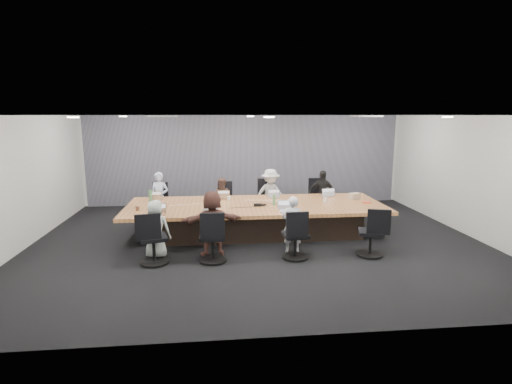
{
  "coord_description": "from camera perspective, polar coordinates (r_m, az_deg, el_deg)",
  "views": [
    {
      "loc": [
        -0.92,
        -8.62,
        2.81
      ],
      "look_at": [
        0.0,
        0.4,
        1.05
      ],
      "focal_mm": 28.0,
      "sensor_mm": 36.0,
      "label": 1
    }
  ],
  "objects": [
    {
      "name": "floor",
      "position": [
        9.12,
        0.26,
        -6.97
      ],
      "size": [
        10.0,
        8.0,
        0.0
      ],
      "primitive_type": "cube",
      "color": "black",
      "rests_on": "ground"
    },
    {
      "name": "ceiling",
      "position": [
        8.67,
        0.27,
        10.91
      ],
      "size": [
        10.0,
        8.0,
        0.0
      ],
      "primitive_type": "cube",
      "color": "white",
      "rests_on": "wall_back"
    },
    {
      "name": "wall_back",
      "position": [
        12.74,
        -1.64,
        4.62
      ],
      "size": [
        10.0,
        0.0,
        2.8
      ],
      "primitive_type": "cube",
      "rotation": [
        1.57,
        0.0,
        0.0
      ],
      "color": "beige",
      "rests_on": "ground"
    },
    {
      "name": "wall_front",
      "position": [
        4.92,
        5.21,
        -5.71
      ],
      "size": [
        10.0,
        0.0,
        2.8
      ],
      "primitive_type": "cube",
      "rotation": [
        -1.57,
        0.0,
        0.0
      ],
      "color": "beige",
      "rests_on": "ground"
    },
    {
      "name": "wall_left",
      "position": [
        9.65,
        -30.77,
        1.02
      ],
      "size": [
        0.0,
        8.0,
        2.8
      ],
      "primitive_type": "cube",
      "rotation": [
        1.57,
        0.0,
        1.57
      ],
      "color": "beige",
      "rests_on": "ground"
    },
    {
      "name": "wall_right",
      "position": [
        10.55,
        28.39,
        1.98
      ],
      "size": [
        0.0,
        8.0,
        2.8
      ],
      "primitive_type": "cube",
      "rotation": [
        1.57,
        0.0,
        -1.57
      ],
      "color": "beige",
      "rests_on": "ground"
    },
    {
      "name": "curtain",
      "position": [
        12.66,
        -1.62,
        4.58
      ],
      "size": [
        9.8,
        0.04,
        2.8
      ],
      "primitive_type": "cube",
      "color": "slate",
      "rests_on": "ground"
    },
    {
      "name": "conference_table",
      "position": [
        9.48,
        -0.06,
        -3.74
      ],
      "size": [
        6.0,
        2.2,
        0.74
      ],
      "color": "#2E221A",
      "rests_on": "ground"
    },
    {
      "name": "chair_0",
      "position": [
        11.19,
        -13.31,
        -1.82
      ],
      "size": [
        0.62,
        0.62,
        0.77
      ],
      "primitive_type": null,
      "rotation": [
        0.0,
        0.0,
        2.94
      ],
      "color": "black",
      "rests_on": "ground"
    },
    {
      "name": "chair_1",
      "position": [
        11.1,
        -4.71,
        -1.73
      ],
      "size": [
        0.63,
        0.63,
        0.75
      ],
      "primitive_type": null,
      "rotation": [
        0.0,
        0.0,
        3.43
      ],
      "color": "black",
      "rests_on": "ground"
    },
    {
      "name": "chair_2",
      "position": [
        11.18,
        1.82,
        -1.31
      ],
      "size": [
        0.7,
        0.7,
        0.86
      ],
      "primitive_type": null,
      "rotation": [
        0.0,
        0.0,
        2.9
      ],
      "color": "black",
      "rests_on": "ground"
    },
    {
      "name": "chair_3",
      "position": [
        11.45,
        8.88,
        -1.16
      ],
      "size": [
        0.59,
        0.59,
        0.86
      ],
      "primitive_type": null,
      "rotation": [
        0.0,
        0.0,
        3.12
      ],
      "color": "black",
      "rests_on": "ground"
    },
    {
      "name": "chair_4",
      "position": [
        7.89,
        -14.43,
        -6.92
      ],
      "size": [
        0.7,
        0.7,
        0.86
      ],
      "primitive_type": null,
      "rotation": [
        0.0,
        0.0,
        0.23
      ],
      "color": "black",
      "rests_on": "ground"
    },
    {
      "name": "chair_5",
      "position": [
        7.8,
        -6.24,
        -6.91
      ],
      "size": [
        0.59,
        0.59,
        0.85
      ],
      "primitive_type": null,
      "rotation": [
        0.0,
        0.0,
        -0.03
      ],
      "color": "black",
      "rests_on": "ground"
    },
    {
      "name": "chair_6",
      "position": [
        7.95,
        5.65,
        -6.69
      ],
      "size": [
        0.58,
        0.58,
        0.81
      ],
      "primitive_type": null,
      "rotation": [
        0.0,
        0.0,
        0.07
      ],
      "color": "black",
      "rests_on": "ground"
    },
    {
      "name": "chair_7",
      "position": [
        8.39,
        16.06,
        -6.08
      ],
      "size": [
        0.69,
        0.69,
        0.82
      ],
      "primitive_type": null,
      "rotation": [
        0.0,
        0.0,
        -0.29
      ],
      "color": "black",
      "rests_on": "ground"
    },
    {
      "name": "person_0",
      "position": [
        10.79,
        -13.62,
        -0.77
      ],
      "size": [
        0.55,
        0.43,
        1.34
      ],
      "primitive_type": "imported",
      "rotation": [
        0.0,
        0.0,
        6.04
      ],
      "color": "silver",
      "rests_on": "ground"
    },
    {
      "name": "laptop_0",
      "position": [
        10.25,
        -14.04,
        -0.96
      ],
      "size": [
        0.29,
        0.2,
        0.02
      ],
      "primitive_type": "cube",
      "rotation": [
        0.0,
        0.0,
        3.12
      ],
      "color": "#8C6647",
      "rests_on": "conference_table"
    },
    {
      "name": "person_1",
      "position": [
        10.71,
        -4.69,
        -1.05
      ],
      "size": [
        0.59,
        0.47,
        1.17
      ],
      "primitive_type": "imported",
      "rotation": [
        0.0,
        0.0,
        6.23
      ],
      "color": "brown",
      "rests_on": "ground"
    },
    {
      "name": "laptop_1",
      "position": [
        10.14,
        -4.64,
        -0.79
      ],
      "size": [
        0.3,
        0.21,
        0.02
      ],
      "primitive_type": "cube",
      "rotation": [
        0.0,
        0.0,
        3.15
      ],
      "color": "#8C6647",
      "rests_on": "conference_table"
    },
    {
      "name": "person_2",
      "position": [
        10.79,
        2.07,
        -0.36
      ],
      "size": [
        0.97,
        0.67,
        1.38
      ],
      "primitive_type": "imported",
      "rotation": [
        0.0,
        0.0,
        6.48
      ],
      "color": "#ADADAD",
      "rests_on": "ground"
    },
    {
      "name": "laptop_2",
      "position": [
        10.24,
        2.49,
        -0.64
      ],
      "size": [
        0.3,
        0.22,
        0.02
      ],
      "primitive_type": "cube",
      "rotation": [
        0.0,
        0.0,
        3.21
      ],
      "color": "#B2B2B7",
      "rests_on": "conference_table"
    },
    {
      "name": "person_3",
      "position": [
        11.07,
        9.36,
        -0.34
      ],
      "size": [
        0.78,
        0.33,
        1.33
      ],
      "primitive_type": "imported",
      "rotation": [
        0.0,
        0.0,
        6.27
      ],
      "color": "black",
      "rests_on": "ground"
    },
    {
      "name": "laptop_3",
      "position": [
        10.54,
        10.15,
        -0.47
      ],
      "size": [
        0.36,
        0.27,
        0.02
      ],
      "primitive_type": "cube",
      "rotation": [
        0.0,
        0.0,
        3.27
      ],
      "color": "#B2B2B7",
      "rests_on": "conference_table"
    },
    {
      "name": "person_4",
      "position": [
        8.18,
        -14.13,
        -5.14
      ],
      "size": [
        0.63,
        0.48,
        1.17
      ],
      "primitive_type": "imported",
      "rotation": [
        0.0,
        0.0,
        2.95
      ],
      "color": "#A9B1AB",
      "rests_on": "ground"
    },
    {
      "name": "laptop_4",
      "position": [
        8.66,
        -13.66,
        -3.1
      ],
      "size": [
        0.3,
        0.21,
        0.02
      ],
      "primitive_type": "cube",
      "rotation": [
        0.0,
        0.0,
        -0.04
      ],
      "color": "#8C6647",
      "rests_on": "conference_table"
    },
    {
      "name": "person_5",
      "position": [
        8.06,
        -6.26,
        -4.46
      ],
      "size": [
        1.29,
        0.57,
        1.34
      ],
      "primitive_type": "imported",
      "rotation": [
        0.0,
        0.0,
        3.29
      ],
      "color": "#56312A",
      "rests_on": "ground"
    },
    {
      "name": "laptop_5",
      "position": [
        8.58,
        -6.25,
        -2.99
      ],
      "size": [
        0.35,
        0.27,
        0.02
      ],
      "primitive_type": "cube",
      "rotation": [
        0.0,
        0.0,
        -0.18
      ],
      "color": "#B2B2B7",
      "rests_on": "conference_table"
    },
    {
      "name": "person_6",
      "position": [
        8.23,
        5.2,
        -4.67
      ],
      "size": [
        0.47,
        0.35,
        1.19
      ],
      "primitive_type": "imported",
      "rotation": [
        0.0,
        0.0,
        2.99
      ],
      "color": "silver",
      "rests_on": "ground"
    },
    {
      "name": "laptop_6",
      "position": [
        8.71,
        4.53,
        -2.74
      ],
      "size": [
        0.36,
        0.27,
        0.02
      ],
      "primitive_type": "cube",
      "rotation": [
        0.0,
        0.0,
        -0.11
      ],
      "color": "#B2B2B7",
      "rests_on": "conference_table"
    },
    {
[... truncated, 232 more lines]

